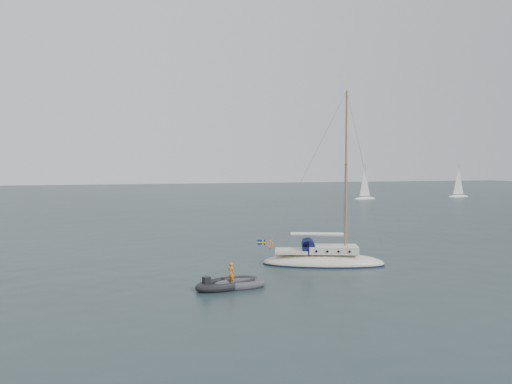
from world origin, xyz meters
name	(u,v)px	position (x,y,z in m)	size (l,w,h in m)	color
ground	(281,273)	(0.00, 0.00, 0.00)	(300.00, 300.00, 0.00)	black
sailboat	(324,251)	(3.62, 1.57, 0.92)	(8.57, 2.57, 12.19)	beige
dinghy	(240,284)	(-3.40, -2.87, 0.19)	(2.98, 1.34, 0.43)	#444549
rib	(228,283)	(-4.04, -2.65, 0.23)	(3.95, 1.80, 1.40)	black
distant_yacht_b	(458,183)	(60.29, 58.75, 3.01)	(5.32, 2.84, 7.05)	silver
distant_yacht_c	(365,183)	(38.15, 58.36, 3.11)	(5.50, 2.93, 7.29)	silver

